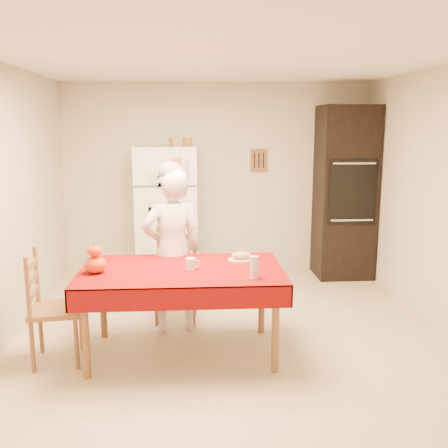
{
  "coord_description": "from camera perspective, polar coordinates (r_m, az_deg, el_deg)",
  "views": [
    {
      "loc": [
        -0.35,
        -4.33,
        1.94
      ],
      "look_at": [
        -0.04,
        0.2,
        1.05
      ],
      "focal_mm": 40.0,
      "sensor_mm": 36.0,
      "label": 1
    }
  ],
  "objects": [
    {
      "name": "floor",
      "position": [
        4.76,
        0.72,
        -12.95
      ],
      "size": [
        4.5,
        4.5,
        0.0
      ],
      "primitive_type": "plane",
      "color": "tan",
      "rests_on": "ground"
    },
    {
      "name": "room_shell",
      "position": [
        4.36,
        0.77,
        6.93
      ],
      "size": [
        4.02,
        4.52,
        2.51
      ],
      "color": "beige",
      "rests_on": "ground"
    },
    {
      "name": "refrigerator",
      "position": [
        6.31,
        -6.5,
        1.09
      ],
      "size": [
        0.75,
        0.74,
        1.7
      ],
      "color": "white",
      "rests_on": "floor"
    },
    {
      "name": "oven_cabinet",
      "position": [
        6.62,
        13.64,
        3.5
      ],
      "size": [
        0.7,
        0.62,
        2.2
      ],
      "color": "black",
      "rests_on": "floor"
    },
    {
      "name": "dining_table",
      "position": [
        4.25,
        -4.85,
        -6.01
      ],
      "size": [
        1.7,
        1.0,
        0.76
      ],
      "color": "brown",
      "rests_on": "floor"
    },
    {
      "name": "chair_far",
      "position": [
        5.06,
        -5.5,
        -5.38
      ],
      "size": [
        0.44,
        0.42,
        0.95
      ],
      "rotation": [
        0.0,
        0.0,
        -0.04
      ],
      "color": "brown",
      "rests_on": "floor"
    },
    {
      "name": "chair_left",
      "position": [
        4.4,
        -19.51,
        -8.56
      ],
      "size": [
        0.44,
        0.46,
        0.95
      ],
      "rotation": [
        0.0,
        0.0,
        1.68
      ],
      "color": "brown",
      "rests_on": "floor"
    },
    {
      "name": "seated_woman",
      "position": [
        4.72,
        -5.92,
        -3.16
      ],
      "size": [
        0.65,
        0.52,
        1.56
      ],
      "primitive_type": "imported",
      "rotation": [
        0.0,
        0.0,
        3.42
      ],
      "color": "silver",
      "rests_on": "floor"
    },
    {
      "name": "coffee_mug",
      "position": [
        4.18,
        -3.84,
        -4.58
      ],
      "size": [
        0.08,
        0.08,
        0.1
      ],
      "primitive_type": "cylinder",
      "color": "white",
      "rests_on": "dining_table"
    },
    {
      "name": "pumpkin_lower",
      "position": [
        4.21,
        -14.51,
        -4.52
      ],
      "size": [
        0.18,
        0.18,
        0.14
      ],
      "primitive_type": "ellipsoid",
      "color": "#DD5705",
      "rests_on": "dining_table"
    },
    {
      "name": "pumpkin_upper",
      "position": [
        4.18,
        -14.58,
        -2.99
      ],
      "size": [
        0.12,
        0.12,
        0.09
      ],
      "primitive_type": "ellipsoid",
      "color": "#D25404",
      "rests_on": "pumpkin_lower"
    },
    {
      "name": "wine_glass",
      "position": [
        3.95,
        3.46,
        -4.93
      ],
      "size": [
        0.07,
        0.07,
        0.18
      ],
      "primitive_type": "cylinder",
      "color": "silver",
      "rests_on": "dining_table"
    },
    {
      "name": "bread_plate",
      "position": [
        4.46,
        2.0,
        -4.1
      ],
      "size": [
        0.24,
        0.24,
        0.02
      ],
      "primitive_type": "cylinder",
      "color": "white",
      "rests_on": "dining_table"
    },
    {
      "name": "bread_loaf",
      "position": [
        4.45,
        2.0,
        -3.6
      ],
      "size": [
        0.18,
        0.1,
        0.06
      ],
      "primitive_type": "ellipsoid",
      "color": "#A87752",
      "rests_on": "bread_plate"
    },
    {
      "name": "spice_jar_left",
      "position": [
        6.27,
        -6.09,
        9.31
      ],
      "size": [
        0.05,
        0.05,
        0.1
      ],
      "primitive_type": "cylinder",
      "color": "brown",
      "rests_on": "refrigerator"
    },
    {
      "name": "spice_jar_mid",
      "position": [
        6.26,
        -4.57,
        9.33
      ],
      "size": [
        0.05,
        0.05,
        0.1
      ],
      "primitive_type": "cylinder",
      "color": "brown",
      "rests_on": "refrigerator"
    },
    {
      "name": "spice_jar_right",
      "position": [
        6.26,
        -3.89,
        9.34
      ],
      "size": [
        0.05,
        0.05,
        0.1
      ],
      "primitive_type": "cylinder",
      "color": "#8C5F19",
      "rests_on": "refrigerator"
    }
  ]
}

